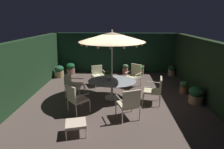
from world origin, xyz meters
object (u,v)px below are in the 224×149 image
object	(u,v)px
patio_chair_east	(98,74)
patio_chair_southeast	(72,83)
patio_dining_table	(112,83)
potted_plant_left_far	(71,68)
potted_plant_right_far	(184,87)
patio_chair_northeast	(134,74)
patio_umbrella	(112,37)
potted_plant_left_near	(125,69)
patio_chair_south	(76,97)
centerpiece_planter	(108,75)
potted_plant_back_right	(196,95)
potted_plant_back_center	(141,69)
potted_plant_front_corner	(59,71)
patio_chair_north	(155,89)
ottoman_footrest	(76,124)
patio_chair_southwest	(129,102)
potted_plant_back_left	(171,70)

from	to	relation	value
patio_chair_east	patio_chair_southeast	world-z (taller)	patio_chair_southeast
patio_dining_table	potted_plant_left_far	bearing A→B (deg)	128.18
potted_plant_right_far	potted_plant_left_far	xyz separation A→B (m)	(-5.55, 2.60, 0.03)
patio_dining_table	patio_chair_northeast	size ratio (longest dim) A/B	1.80
patio_umbrella	patio_chair_east	world-z (taller)	patio_umbrella
potted_plant_left_near	potted_plant_right_far	bearing A→B (deg)	-48.16
patio_dining_table	patio_chair_south	distance (m)	1.65
centerpiece_planter	patio_chair_southeast	distance (m)	1.54
potted_plant_back_right	potted_plant_back_center	xyz separation A→B (m)	(-1.63, 3.49, -0.04)
patio_chair_east	potted_plant_front_corner	size ratio (longest dim) A/B	1.42
patio_chair_north	ottoman_footrest	xyz separation A→B (m)	(-2.50, -1.99, -0.25)
patio_chair_north	patio_umbrella	bearing A→B (deg)	167.45
patio_umbrella	patio_chair_southeast	xyz separation A→B (m)	(-1.63, 0.19, -1.88)
patio_chair_north	potted_plant_front_corner	distance (m)	5.41
patio_dining_table	potted_plant_back_center	bearing A→B (deg)	64.45
potted_plant_front_corner	potted_plant_left_far	bearing A→B (deg)	57.52
patio_chair_east	patio_chair_southwest	xyz separation A→B (m)	(1.30, -3.02, 0.06)
patio_chair_northeast	potted_plant_front_corner	distance (m)	4.11
centerpiece_planter	potted_plant_back_center	size ratio (longest dim) A/B	0.71
ottoman_footrest	potted_plant_left_far	size ratio (longest dim) A/B	1.04
centerpiece_planter	patio_chair_south	world-z (taller)	centerpiece_planter
patio_chair_east	potted_plant_back_center	world-z (taller)	patio_chair_east
patio_chair_south	potted_plant_left_near	size ratio (longest dim) A/B	1.74
potted_plant_front_corner	patio_dining_table	bearing A→B (deg)	-40.62
potted_plant_right_far	potted_plant_back_center	bearing A→B (deg)	120.55
patio_umbrella	potted_plant_back_left	distance (m)	4.90
potted_plant_front_corner	potted_plant_left_far	xyz separation A→B (m)	(0.43, 0.68, -0.02)
patio_umbrella	patio_chair_southeast	distance (m)	2.50
patio_umbrella	potted_plant_back_right	size ratio (longest dim) A/B	4.07
potted_plant_front_corner	patio_chair_southeast	bearing A→B (deg)	-60.62
patio_chair_northeast	ottoman_footrest	size ratio (longest dim) A/B	1.62
patio_chair_south	patio_chair_north	bearing A→B (deg)	16.29
patio_chair_southwest	potted_plant_left_near	bearing A→B (deg)	89.36
patio_chair_north	patio_chair_northeast	distance (m)	1.81
potted_plant_right_far	potted_plant_left_near	bearing A→B (deg)	131.84
patio_chair_northeast	potted_plant_back_right	bearing A→B (deg)	-37.33
patio_chair_north	patio_chair_southeast	xyz separation A→B (m)	(-3.25, 0.55, -0.04)
patio_chair_southeast	ottoman_footrest	xyz separation A→B (m)	(0.75, -2.54, -0.21)
potted_plant_right_far	patio_dining_table	bearing A→B (deg)	-168.61
patio_dining_table	patio_chair_south	xyz separation A→B (m)	(-1.16, -1.17, -0.08)
potted_plant_back_left	potted_plant_right_far	world-z (taller)	potted_plant_back_left
potted_plant_left_near	patio_chair_north	bearing A→B (deg)	-74.99
centerpiece_planter	potted_plant_back_right	distance (m)	3.39
patio_chair_east	potted_plant_left_far	size ratio (longest dim) A/B	1.48
patio_chair_north	potted_plant_back_right	distance (m)	1.55
patio_chair_north	patio_chair_east	bearing A→B (deg)	141.74
potted_plant_left_near	potted_plant_left_far	size ratio (longest dim) A/B	0.93
ottoman_footrest	potted_plant_right_far	size ratio (longest dim) A/B	1.20
patio_chair_southwest	ottoman_footrest	distance (m)	1.70
potted_plant_right_far	patio_chair_north	bearing A→B (deg)	-145.55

